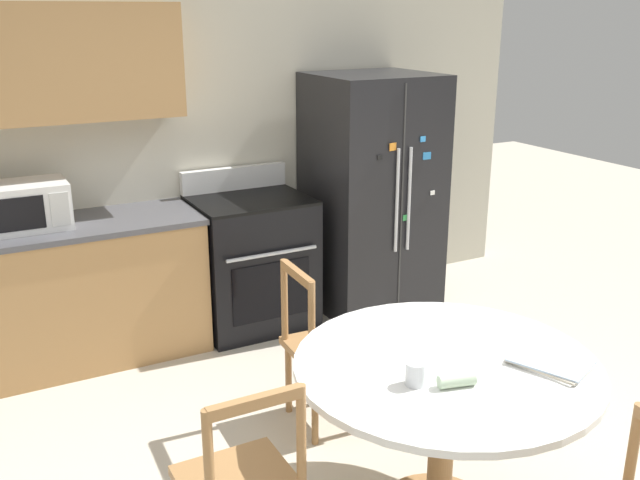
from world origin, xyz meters
TOP-DOWN VIEW (x-y plane):
  - back_wall at (-0.31, 2.59)m, footprint 5.20×0.44m
  - kitchen_counter at (-1.21, 2.29)m, footprint 2.01×0.64m
  - refrigerator at (1.12, 2.20)m, footprint 0.84×0.80m
  - oven_range at (0.19, 2.26)m, footprint 0.77×0.68m
  - microwave at (-1.24, 2.30)m, footprint 0.52×0.36m
  - dining_table at (0.11, -0.00)m, footprint 1.27×1.27m
  - dining_chair_far at (0.03, 0.90)m, footprint 0.44×0.44m
  - candle_glass at (-0.11, -0.09)m, footprint 0.08×0.08m
  - folded_napkin at (0.02, -0.18)m, footprint 0.16×0.09m
  - mail_stack at (0.47, -0.22)m, footprint 0.32×0.36m

SIDE VIEW (x-z plane):
  - dining_chair_far at x=0.03m, z-range -0.02..0.89m
  - kitchen_counter at x=-1.21m, z-range 0.00..0.90m
  - oven_range at x=0.19m, z-range -0.07..1.01m
  - dining_table at x=0.11m, z-range 0.24..1.00m
  - mail_stack at x=0.47m, z-range 0.75..0.78m
  - folded_napkin at x=0.02m, z-range 0.75..0.81m
  - candle_glass at x=-0.11m, z-range 0.75..0.84m
  - refrigerator at x=1.12m, z-range 0.00..1.72m
  - microwave at x=-1.24m, z-range 0.90..1.18m
  - back_wall at x=-0.31m, z-range 0.14..2.74m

